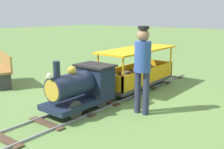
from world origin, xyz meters
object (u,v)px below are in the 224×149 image
Objects in this scene: locomotive at (82,86)px; passenger_car at (138,72)px; conductor_person at (143,63)px; park_bench at (1,69)px.

locomotive is 1.92m from passenger_car.
locomotive is 0.89× the size of conductor_person.
passenger_car is 1.75m from conductor_person.
conductor_person is (-0.98, 1.35, 0.53)m from passenger_car.
conductor_person reaches higher than park_bench.
locomotive is at bearing 179.07° from park_bench.
park_bench is (3.01, 1.88, -0.01)m from passenger_car.
passenger_car is at bearing -90.00° from locomotive.
conductor_person is at bearing 125.81° from passenger_car.
passenger_car is (0.00, -1.92, -0.06)m from locomotive.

